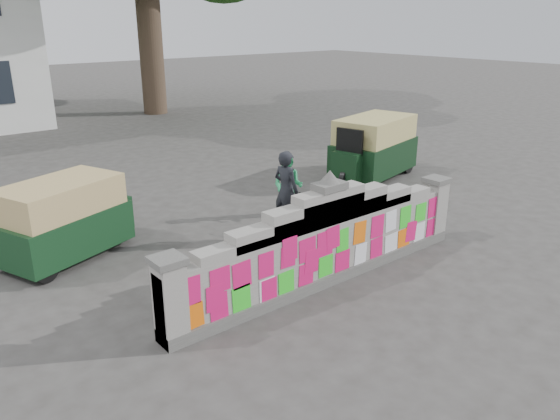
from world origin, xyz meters
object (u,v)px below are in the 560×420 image
(pedestrian, at_px, (288,186))
(rickshaw_right, at_px, (373,147))
(cyclist_bike, at_px, (286,218))
(cyclist_rider, at_px, (286,202))
(rickshaw_left, at_px, (66,218))

(pedestrian, height_order, rickshaw_right, rickshaw_right)
(cyclist_bike, relative_size, cyclist_rider, 1.12)
(cyclist_bike, bearing_deg, cyclist_rider, -98.31)
(cyclist_rider, relative_size, pedestrian, 1.12)
(cyclist_rider, relative_size, rickshaw_right, 0.51)
(rickshaw_right, bearing_deg, pedestrian, 0.81)
(cyclist_bike, xyz_separation_m, pedestrian, (0.92, 1.03, 0.25))
(cyclist_rider, height_order, rickshaw_left, cyclist_rider)
(pedestrian, distance_m, rickshaw_right, 4.09)
(cyclist_rider, height_order, pedestrian, cyclist_rider)
(cyclist_bike, relative_size, rickshaw_left, 0.65)
(cyclist_rider, distance_m, pedestrian, 1.39)
(cyclist_bike, distance_m, rickshaw_left, 4.27)
(pedestrian, bearing_deg, cyclist_rider, -73.94)
(pedestrian, relative_size, rickshaw_right, 0.46)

